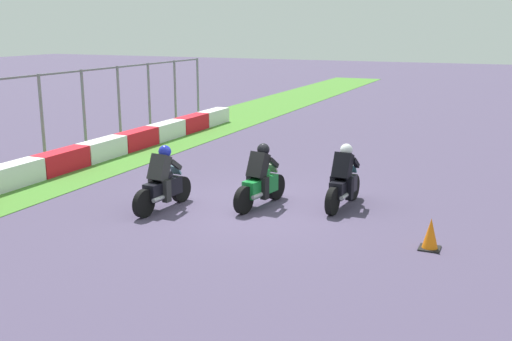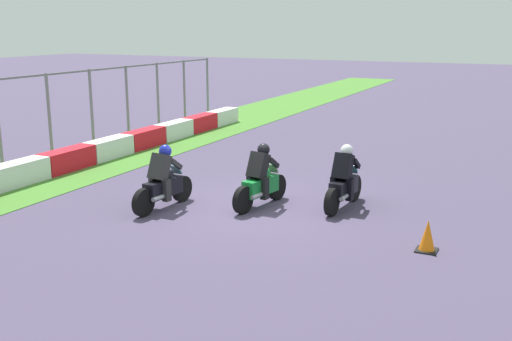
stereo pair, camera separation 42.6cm
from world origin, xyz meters
name	(u,v)px [view 1 (the left image)]	position (x,y,z in m)	size (l,w,h in m)	color
ground_plane	(255,207)	(0.00, 0.00, 0.00)	(120.00, 120.00, 0.00)	#493F5B
grass_verge	(35,178)	(0.00, 6.78, 0.01)	(72.00, 3.73, 0.02)	#48812F
track_barrier	(38,168)	(0.00, 6.64, 0.32)	(22.90, 0.60, 0.64)	red
rider_lane_a	(344,182)	(0.89, -1.90, 0.62)	(2.04, 0.55, 1.51)	black
rider_lane_b	(260,181)	(0.15, -0.08, 0.62)	(2.03, 0.61, 1.51)	black
rider_lane_c	(163,184)	(-0.99, 1.90, 0.62)	(2.04, 0.56, 1.51)	black
traffic_cone	(431,235)	(-1.13, -4.20, 0.29)	(0.40, 0.40, 0.62)	black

